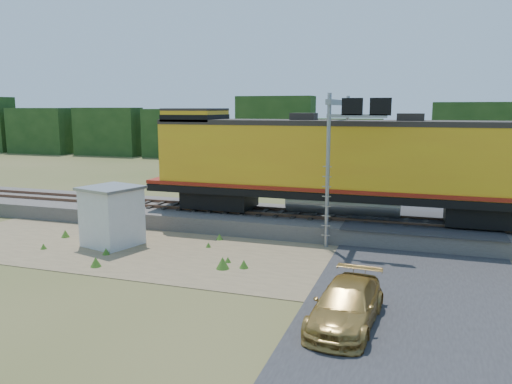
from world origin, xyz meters
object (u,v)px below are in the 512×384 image
(signal_gantry, at_px, (344,131))
(car, at_px, (346,305))
(locomotive, at_px, (338,163))
(shed, at_px, (112,216))

(signal_gantry, bearing_deg, car, -80.40)
(locomotive, distance_m, car, 11.35)
(shed, distance_m, car, 12.56)
(shed, relative_size, signal_gantry, 0.41)
(signal_gantry, distance_m, car, 11.22)
(shed, height_order, car, shed)
(shed, xyz_separation_m, signal_gantry, (9.69, 4.90, 3.79))
(shed, relative_size, car, 0.67)
(locomotive, bearing_deg, shed, -149.19)
(locomotive, relative_size, car, 4.80)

